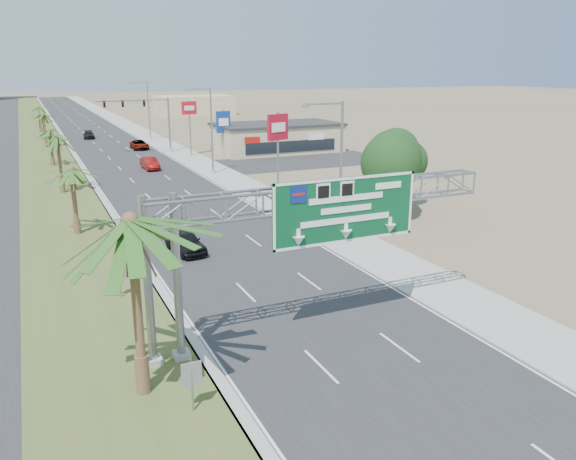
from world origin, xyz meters
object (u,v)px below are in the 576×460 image
(car_right_lane, at_px, (139,145))
(pole_sign_red_near, at_px, (278,132))
(pole_sign_blue, at_px, (223,123))
(car_left_lane, at_px, (185,242))
(signal_mast, at_px, (155,120))
(store_building, at_px, (277,138))
(sign_gantry, at_px, (311,210))
(car_mid_lane, at_px, (150,163))
(car_far, at_px, (89,135))
(pole_sign_red_far, at_px, (189,112))
(palm_near, at_px, (130,222))

(car_right_lane, height_order, pole_sign_red_near, pole_sign_red_near)
(pole_sign_blue, bearing_deg, car_left_lane, -112.13)
(signal_mast, xyz_separation_m, car_left_lane, (-8.36, -47.55, -4.10))
(store_building, xyz_separation_m, car_right_lane, (-18.42, 11.29, -1.31))
(sign_gantry, height_order, car_right_lane, sign_gantry)
(car_left_lane, relative_size, pole_sign_blue, 0.67)
(car_mid_lane, xyz_separation_m, car_far, (-3.41, 36.59, -0.09))
(sign_gantry, distance_m, car_left_lane, 15.58)
(signal_mast, distance_m, pole_sign_red_far, 6.32)
(palm_near, bearing_deg, car_right_lane, 79.55)
(car_mid_lane, bearing_deg, sign_gantry, -94.91)
(store_building, distance_m, car_right_lane, 21.65)
(palm_near, relative_size, pole_sign_red_near, 1.01)
(sign_gantry, xyz_separation_m, car_mid_lane, (2.41, 48.51, -5.31))
(palm_near, relative_size, pole_sign_red_far, 1.06)
(car_mid_lane, bearing_deg, pole_sign_red_far, 46.57)
(store_building, bearing_deg, pole_sign_blue, -168.75)
(car_left_lane, bearing_deg, car_mid_lane, 75.72)
(car_left_lane, height_order, car_mid_lane, car_left_lane)
(car_left_lane, relative_size, car_mid_lane, 0.97)
(pole_sign_red_near, xyz_separation_m, pole_sign_blue, (4.00, 27.93, -1.76))
(store_building, xyz_separation_m, car_far, (-24.07, 29.02, -1.34))
(pole_sign_red_near, bearing_deg, signal_mast, 96.12)
(pole_sign_red_far, bearing_deg, palm_near, -107.11)
(sign_gantry, relative_size, car_mid_lane, 3.70)
(car_left_lane, xyz_separation_m, pole_sign_blue, (16.18, 39.79, 3.96))
(store_building, height_order, car_far, store_building)
(car_mid_lane, bearing_deg, palm_near, -103.88)
(car_mid_lane, height_order, car_right_lane, car_mid_lane)
(signal_mast, distance_m, store_building, 18.08)
(car_mid_lane, relative_size, car_far, 1.00)
(car_far, bearing_deg, store_building, -46.22)
(sign_gantry, xyz_separation_m, pole_sign_red_near, (10.06, 26.36, 0.41))
(store_building, bearing_deg, signal_mast, 160.46)
(signal_mast, relative_size, store_building, 0.57)
(car_mid_lane, height_order, pole_sign_red_far, pole_sign_red_far)
(pole_sign_red_near, bearing_deg, store_building, 66.37)
(car_left_lane, distance_m, car_mid_lane, 34.31)
(pole_sign_red_near, height_order, pole_sign_blue, pole_sign_red_near)
(palm_near, bearing_deg, sign_gantry, 13.32)
(palm_near, distance_m, car_right_lane, 70.73)
(sign_gantry, relative_size, palm_near, 2.01)
(palm_near, height_order, car_far, palm_near)
(sign_gantry, relative_size, pole_sign_red_near, 2.02)
(car_right_lane, bearing_deg, pole_sign_blue, -54.34)
(pole_sign_red_near, height_order, pole_sign_red_far, pole_sign_red_near)
(car_mid_lane, distance_m, car_far, 36.75)
(pole_sign_red_far, bearing_deg, pole_sign_blue, -36.07)
(store_building, bearing_deg, pole_sign_red_near, -113.63)
(signal_mast, distance_m, car_far, 24.52)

